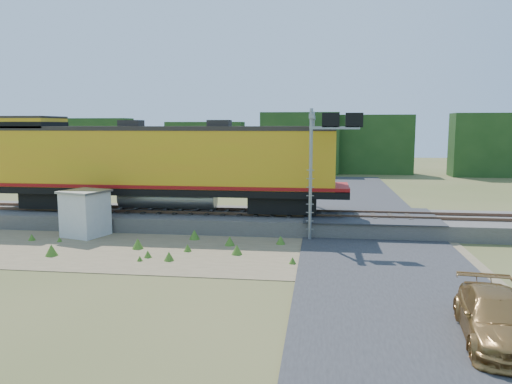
# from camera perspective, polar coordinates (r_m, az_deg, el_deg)

# --- Properties ---
(ground) EXTENTS (140.00, 140.00, 0.00)m
(ground) POSITION_cam_1_polar(r_m,az_deg,el_deg) (22.25, -4.11, -7.11)
(ground) COLOR #475123
(ground) RESTS_ON ground
(ballast) EXTENTS (70.00, 5.00, 0.80)m
(ballast) POSITION_cam_1_polar(r_m,az_deg,el_deg) (27.92, -1.64, -3.22)
(ballast) COLOR slate
(ballast) RESTS_ON ground
(rails) EXTENTS (70.00, 1.54, 0.16)m
(rails) POSITION_cam_1_polar(r_m,az_deg,el_deg) (27.83, -1.65, -2.25)
(rails) COLOR brown
(rails) RESTS_ON ballast
(dirt_shoulder) EXTENTS (26.00, 8.00, 0.03)m
(dirt_shoulder) POSITION_cam_1_polar(r_m,az_deg,el_deg) (23.19, -8.74, -6.53)
(dirt_shoulder) COLOR #8C7754
(dirt_shoulder) RESTS_ON ground
(road) EXTENTS (7.00, 66.00, 0.86)m
(road) POSITION_cam_1_polar(r_m,az_deg,el_deg) (22.66, 14.03, -6.81)
(road) COLOR #38383A
(road) RESTS_ON ground
(tree_line_north) EXTENTS (130.00, 3.00, 6.50)m
(tree_line_north) POSITION_cam_1_polar(r_m,az_deg,el_deg) (59.29, 3.27, 5.12)
(tree_line_north) COLOR #1D3D16
(tree_line_north) RESTS_ON ground
(weed_clumps) EXTENTS (15.00, 6.20, 0.56)m
(weed_clumps) POSITION_cam_1_polar(r_m,az_deg,el_deg) (23.28, -12.58, -6.61)
(weed_clumps) COLOR #467521
(weed_clumps) RESTS_ON ground
(locomotive) EXTENTS (20.20, 3.08, 5.21)m
(locomotive) POSITION_cam_1_polar(r_m,az_deg,el_deg) (28.58, -10.72, 3.24)
(locomotive) COLOR black
(locomotive) RESTS_ON rails
(shed) EXTENTS (2.51, 2.51, 2.38)m
(shed) POSITION_cam_1_polar(r_m,az_deg,el_deg) (26.93, -18.93, -2.29)
(shed) COLOR silver
(shed) RESTS_ON ground
(signal_gantry) EXTENTS (2.56, 6.20, 6.45)m
(signal_gantry) POSITION_cam_1_polar(r_m,az_deg,el_deg) (26.44, 7.10, 5.90)
(signal_gantry) COLOR gray
(signal_gantry) RESTS_ON ground
(car) EXTENTS (2.31, 4.59, 1.28)m
(car) POSITION_cam_1_polar(r_m,az_deg,el_deg) (14.86, 25.84, -12.87)
(car) COLOR #A0743B
(car) RESTS_ON ground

